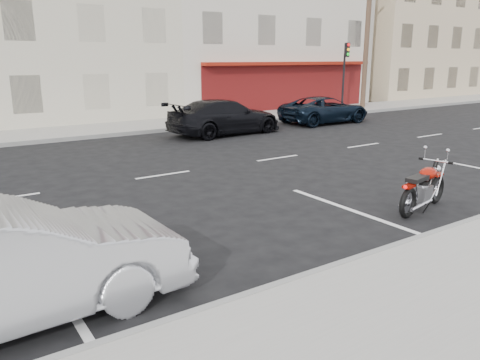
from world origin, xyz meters
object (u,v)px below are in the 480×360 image
object	(u,v)px
fire_hydrant	(322,104)
motorcycle	(438,183)
traffic_light	(345,68)
car_far	(225,117)
utility_pole	(367,30)
suv_far	(325,110)

from	to	relation	value
fire_hydrant	motorcycle	bearing A→B (deg)	-125.30
traffic_light	fire_hydrant	size ratio (longest dim) A/B	5.28
traffic_light	car_far	size ratio (longest dim) A/B	0.76
motorcycle	fire_hydrant	bearing A→B (deg)	43.02
traffic_light	fire_hydrant	distance (m)	2.53
motorcycle	utility_pole	bearing A→B (deg)	34.86
traffic_light	fire_hydrant	bearing A→B (deg)	173.64
fire_hydrant	car_far	distance (m)	9.51
utility_pole	fire_hydrant	xyz separation A→B (m)	(-3.50, -0.10, -4.21)
utility_pole	suv_far	world-z (taller)	utility_pole
traffic_light	car_far	bearing A→B (deg)	-162.27
utility_pole	car_far	size ratio (longest dim) A/B	1.79
utility_pole	motorcycle	distance (m)	20.18
car_far	suv_far	bearing A→B (deg)	-91.29
fire_hydrant	car_far	xyz separation A→B (m)	(-8.85, -3.48, 0.20)
fire_hydrant	suv_far	world-z (taller)	suv_far
traffic_light	fire_hydrant	xyz separation A→B (m)	(-1.50, 0.17, -2.03)
suv_far	traffic_light	bearing A→B (deg)	-54.82
traffic_light	motorcycle	xyz separation A→B (m)	(-11.56, -14.05, -2.09)
motorcycle	car_far	size ratio (longest dim) A/B	0.40
utility_pole	motorcycle	xyz separation A→B (m)	(-13.56, -14.31, -4.28)
fire_hydrant	motorcycle	size ratio (longest dim) A/B	0.36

